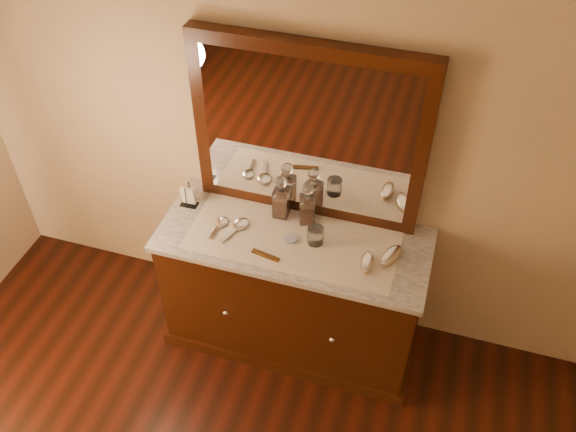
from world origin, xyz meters
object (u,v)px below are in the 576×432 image
at_px(mirror_frame, 308,134).
at_px(pin_dish, 291,238).
at_px(comb, 266,255).
at_px(hand_mirror_inner, 239,226).
at_px(brush_far, 391,256).
at_px(dresser_cabinet, 293,292).
at_px(brush_near, 367,263).
at_px(decanter_left, 281,200).
at_px(hand_mirror_outer, 220,224).
at_px(decanter_right, 307,207).
at_px(napkin_rack, 188,197).

relative_size(mirror_frame, pin_dish, 16.44).
distance_m(comb, hand_mirror_inner, 0.26).
xyz_separation_m(mirror_frame, brush_far, (0.51, -0.25, -0.47)).
relative_size(dresser_cabinet, brush_near, 9.28).
bearing_deg(pin_dish, dresser_cabinet, 60.16).
distance_m(decanter_left, hand_mirror_outer, 0.35).
bearing_deg(dresser_cabinet, decanter_left, 127.39).
height_order(brush_far, hand_mirror_inner, brush_far).
bearing_deg(hand_mirror_inner, brush_near, -5.67).
relative_size(decanter_right, hand_mirror_inner, 1.17).
height_order(mirror_frame, decanter_left, mirror_frame).
distance_m(hand_mirror_outer, hand_mirror_inner, 0.10).
xyz_separation_m(mirror_frame, hand_mirror_inner, (-0.30, -0.26, -0.49)).
relative_size(mirror_frame, decanter_right, 4.59).
xyz_separation_m(napkin_rack, hand_mirror_inner, (0.33, -0.09, -0.04)).
height_order(decanter_left, decanter_right, decanter_left).
xyz_separation_m(mirror_frame, decanter_left, (-0.11, -0.09, -0.39)).
relative_size(decanter_left, decanter_right, 1.03).
relative_size(decanter_left, hand_mirror_inner, 1.20).
xyz_separation_m(napkin_rack, brush_far, (1.14, -0.08, -0.03)).
xyz_separation_m(pin_dish, decanter_left, (-0.11, 0.17, 0.10)).
height_order(comb, decanter_right, decanter_right).
relative_size(napkin_rack, brush_far, 0.79).
relative_size(decanter_right, brush_near, 1.73).
height_order(decanter_right, hand_mirror_outer, decanter_right).
relative_size(dresser_cabinet, napkin_rack, 9.84).
xyz_separation_m(decanter_left, brush_far, (0.63, -0.15, -0.08)).
distance_m(pin_dish, decanter_right, 0.19).
bearing_deg(decanter_right, comb, -112.80).
height_order(comb, hand_mirror_outer, hand_mirror_outer).
distance_m(dresser_cabinet, brush_far, 0.69).
distance_m(dresser_cabinet, napkin_rack, 0.81).
bearing_deg(hand_mirror_inner, brush_far, 0.66).
relative_size(dresser_cabinet, hand_mirror_inner, 6.29).
bearing_deg(decanter_left, pin_dish, -57.84).
bearing_deg(mirror_frame, napkin_rack, -165.32).
xyz_separation_m(dresser_cabinet, mirror_frame, (0.00, 0.25, 0.94)).
relative_size(mirror_frame, napkin_rack, 8.43).
bearing_deg(hand_mirror_inner, decanter_left, 40.59).
bearing_deg(brush_near, hand_mirror_outer, 175.90).
xyz_separation_m(decanter_right, brush_near, (0.38, -0.22, -0.08)).
height_order(pin_dish, brush_far, brush_far).
bearing_deg(decanter_left, comb, -87.16).
xyz_separation_m(comb, hand_mirror_outer, (-0.30, 0.14, 0.00)).
bearing_deg(comb, brush_near, 20.45).
height_order(brush_near, hand_mirror_outer, brush_near).
relative_size(brush_far, hand_mirror_outer, 0.98).
distance_m(decanter_right, brush_far, 0.51).
distance_m(mirror_frame, pin_dish, 0.56).
bearing_deg(hand_mirror_outer, hand_mirror_inner, 7.16).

